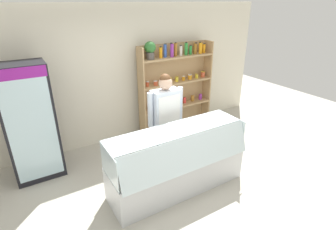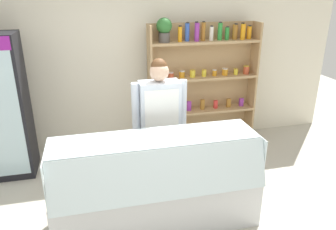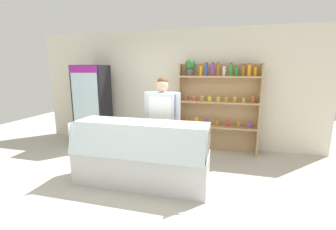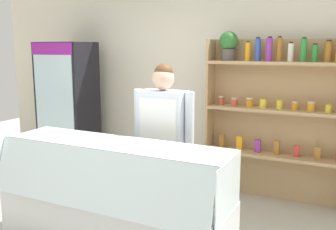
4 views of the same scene
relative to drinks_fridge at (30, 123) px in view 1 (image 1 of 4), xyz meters
name	(u,v)px [view 1 (image 1 of 4)]	position (x,y,z in m)	size (l,w,h in m)	color
ground_plane	(183,191)	(1.82, -1.63, -0.95)	(12.00, 12.00, 0.00)	#B7B2A3
back_wall	(123,75)	(1.82, 0.58, 0.40)	(6.80, 0.10, 2.70)	silver
drinks_fridge	(30,123)	(0.00, 0.00, 0.00)	(0.74, 0.56, 1.90)	black
shelving_unit	(174,81)	(2.85, 0.29, 0.18)	(1.70, 0.29, 2.02)	tan
deli_display_case	(177,171)	(1.78, -1.50, -0.64)	(2.12, 0.72, 1.01)	silver
shop_clerk	(166,114)	(1.96, -0.87, 0.05)	(0.66, 0.25, 1.68)	#383D51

